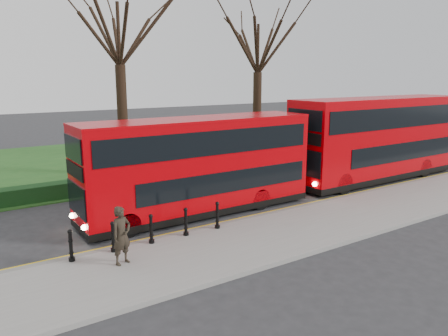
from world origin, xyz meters
TOP-DOWN VIEW (x-y plane):
  - ground at (0.00, 0.00)m, footprint 120.00×120.00m
  - pavement at (0.00, -3.00)m, footprint 60.00×4.00m
  - kerb at (0.00, -1.00)m, footprint 60.00×0.25m
  - grass_verge at (0.00, 15.00)m, footprint 60.00×18.00m
  - hedge at (0.00, 6.80)m, footprint 60.00×0.90m
  - yellow_line_outer at (0.00, -0.70)m, footprint 60.00×0.10m
  - yellow_line_inner at (0.00, -0.50)m, footprint 60.00×0.10m
  - tree_mid at (2.00, 10.00)m, footprint 7.55×7.55m
  - tree_right at (12.00, 10.00)m, footprint 7.10×7.10m
  - bollard_row at (-1.41, -1.35)m, footprint 5.62×0.15m
  - bus_lead at (1.92, 1.03)m, footprint 10.39×2.39m
  - bus_rear at (13.72, 0.91)m, footprint 11.72×2.69m
  - pedestrian at (-2.87, -2.41)m, footprint 0.78×0.63m

SIDE VIEW (x-z plane):
  - ground at x=0.00m, z-range 0.00..0.00m
  - yellow_line_outer at x=0.00m, z-range 0.00..0.01m
  - yellow_line_inner at x=0.00m, z-range 0.00..0.01m
  - grass_verge at x=0.00m, z-range 0.00..0.06m
  - pavement at x=0.00m, z-range 0.00..0.15m
  - kerb at x=0.00m, z-range -0.01..0.15m
  - hedge at x=0.00m, z-range 0.00..0.80m
  - bollard_row at x=-1.41m, z-range 0.15..1.15m
  - pedestrian at x=-2.87m, z-range 0.15..1.99m
  - bus_lead at x=1.92m, z-range 0.02..4.15m
  - bus_rear at x=13.72m, z-range 0.02..4.68m
  - tree_right at x=12.00m, z-range 2.51..13.60m
  - tree_mid at x=2.00m, z-range 2.68..14.47m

